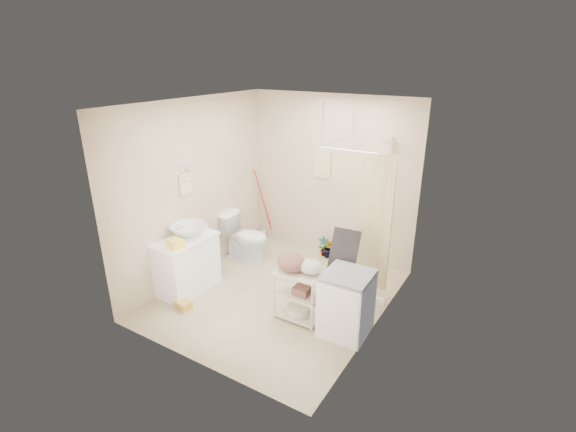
# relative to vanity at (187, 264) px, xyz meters

# --- Properties ---
(floor) EXTENTS (3.20, 3.20, 0.00)m
(floor) POSITION_rel_vanity_xyz_m (1.16, 0.52, -0.39)
(floor) COLOR tan
(floor) RESTS_ON ground
(ceiling) EXTENTS (2.80, 3.20, 0.04)m
(ceiling) POSITION_rel_vanity_xyz_m (1.16, 0.52, 2.21)
(ceiling) COLOR silver
(ceiling) RESTS_ON ground
(wall_back) EXTENTS (2.80, 0.04, 2.60)m
(wall_back) POSITION_rel_vanity_xyz_m (1.16, 2.12, 0.91)
(wall_back) COLOR beige
(wall_back) RESTS_ON ground
(wall_front) EXTENTS (2.80, 0.04, 2.60)m
(wall_front) POSITION_rel_vanity_xyz_m (1.16, -1.08, 0.91)
(wall_front) COLOR beige
(wall_front) RESTS_ON ground
(wall_left) EXTENTS (0.04, 3.20, 2.60)m
(wall_left) POSITION_rel_vanity_xyz_m (-0.24, 0.52, 0.91)
(wall_left) COLOR beige
(wall_left) RESTS_ON ground
(wall_right) EXTENTS (0.04, 3.20, 2.60)m
(wall_right) POSITION_rel_vanity_xyz_m (2.56, 0.52, 0.91)
(wall_right) COLOR beige
(wall_right) RESTS_ON ground
(vanity) EXTENTS (0.53, 0.91, 0.79)m
(vanity) POSITION_rel_vanity_xyz_m (0.00, 0.00, 0.00)
(vanity) COLOR white
(vanity) RESTS_ON ground
(sink) EXTENTS (0.61, 0.61, 0.17)m
(sink) POSITION_rel_vanity_xyz_m (-0.01, 0.08, 0.48)
(sink) COLOR silver
(sink) RESTS_ON vanity
(counter_basket) EXTENTS (0.22, 0.19, 0.11)m
(counter_basket) POSITION_rel_vanity_xyz_m (0.10, -0.26, 0.45)
(counter_basket) COLOR yellow
(counter_basket) RESTS_ON vanity
(floor_basket) EXTENTS (0.32, 0.27, 0.16)m
(floor_basket) POSITION_rel_vanity_xyz_m (0.28, -0.41, -0.31)
(floor_basket) COLOR gold
(floor_basket) RESTS_ON ground
(toilet) EXTENTS (0.80, 0.50, 0.77)m
(toilet) POSITION_rel_vanity_xyz_m (0.12, 1.20, -0.01)
(toilet) COLOR white
(toilet) RESTS_ON ground
(mop) EXTENTS (0.13, 0.13, 1.30)m
(mop) POSITION_rel_vanity_xyz_m (-0.13, 2.04, 0.26)
(mop) COLOR red
(mop) RESTS_ON ground
(potted_plant_a) EXTENTS (0.22, 0.20, 0.34)m
(potted_plant_a) POSITION_rel_vanity_xyz_m (1.15, 1.94, -0.22)
(potted_plant_a) COLOR brown
(potted_plant_a) RESTS_ON ground
(potted_plant_b) EXTENTS (0.19, 0.15, 0.33)m
(potted_plant_b) POSITION_rel_vanity_xyz_m (1.26, 1.92, -0.23)
(potted_plant_b) COLOR brown
(potted_plant_b) RESTS_ON ground
(hanging_towel) EXTENTS (0.28, 0.03, 0.42)m
(hanging_towel) POSITION_rel_vanity_xyz_m (1.01, 2.10, 1.11)
(hanging_towel) COLOR #CDBC8F
(hanging_towel) RESTS_ON wall_back
(towel_ring) EXTENTS (0.04, 0.22, 0.34)m
(towel_ring) POSITION_rel_vanity_xyz_m (-0.22, 0.32, 1.08)
(towel_ring) COLOR beige
(towel_ring) RESTS_ON wall_left
(tp_holder) EXTENTS (0.08, 0.12, 0.14)m
(tp_holder) POSITION_rel_vanity_xyz_m (-0.20, 0.57, 0.33)
(tp_holder) COLOR white
(tp_holder) RESTS_ON wall_left
(shower) EXTENTS (1.10, 1.10, 2.10)m
(shower) POSITION_rel_vanity_xyz_m (2.01, 1.57, 0.66)
(shower) COLOR white
(shower) RESTS_ON ground
(shampoo_bottle_a) EXTENTS (0.10, 0.10, 0.22)m
(shampoo_bottle_a) POSITION_rel_vanity_xyz_m (1.76, 2.05, 1.04)
(shampoo_bottle_a) COLOR silver
(shampoo_bottle_a) RESTS_ON shower
(shampoo_bottle_b) EXTENTS (0.09, 0.09, 0.18)m
(shampoo_bottle_b) POSITION_rel_vanity_xyz_m (1.84, 2.06, 1.01)
(shampoo_bottle_b) COLOR #3B61AF
(shampoo_bottle_b) RESTS_ON shower
(washing_machine) EXTENTS (0.56, 0.57, 0.79)m
(washing_machine) POSITION_rel_vanity_xyz_m (2.30, 0.26, 0.00)
(washing_machine) COLOR white
(washing_machine) RESTS_ON ground
(laundry_rack) EXTENTS (0.58, 0.34, 0.80)m
(laundry_rack) POSITION_rel_vanity_xyz_m (1.68, 0.21, 0.00)
(laundry_rack) COLOR beige
(laundry_rack) RESTS_ON ground
(ironing_board) EXTENTS (0.35, 0.22, 1.19)m
(ironing_board) POSITION_rel_vanity_xyz_m (2.08, 0.53, 0.20)
(ironing_board) COLOR black
(ironing_board) RESTS_ON ground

